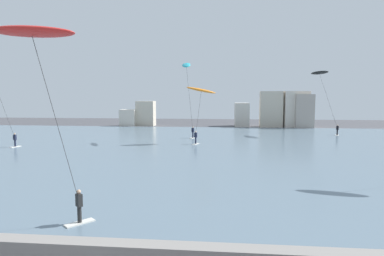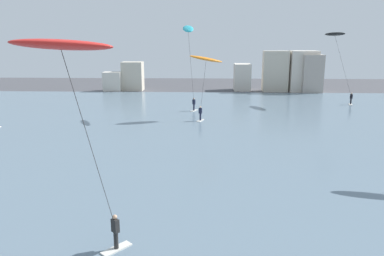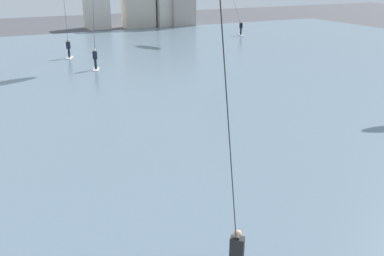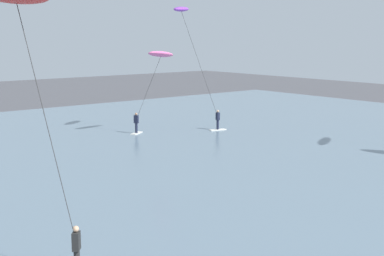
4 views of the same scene
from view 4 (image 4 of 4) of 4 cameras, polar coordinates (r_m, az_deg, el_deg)
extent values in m
cube|color=silver|center=(45.07, 2.66, -0.18)|extent=(0.74, 1.46, 0.06)
cylinder|color=#191E33|center=(45.01, 2.66, 0.35)|extent=(0.20, 0.20, 0.78)
cube|color=#191E33|center=(44.90, 2.67, 1.22)|extent=(0.38, 0.29, 0.60)
sphere|color=tan|center=(44.84, 2.67, 1.74)|extent=(0.20, 0.20, 0.20)
cylinder|color=#333333|center=(43.55, 0.85, 6.41)|extent=(0.46, 3.41, 8.33)
ellipsoid|color=purple|center=(42.62, -1.11, 12.13)|extent=(1.94, 2.52, 0.49)
cube|color=silver|center=(43.67, -5.74, -0.53)|extent=(1.13, 1.42, 0.06)
cylinder|color=#191E33|center=(43.59, -5.75, 0.01)|extent=(0.20, 0.20, 0.78)
cube|color=#191E33|center=(43.49, -5.76, 0.91)|extent=(0.40, 0.37, 0.60)
sphere|color=#9E7051|center=(43.43, -5.77, 1.44)|extent=(0.20, 0.20, 0.20)
cylinder|color=#333333|center=(42.78, -4.51, 4.07)|extent=(1.80, 1.19, 4.98)
ellipsoid|color=pink|center=(42.22, -3.22, 7.60)|extent=(1.60, 2.89, 0.86)
cube|color=black|center=(18.42, -11.82, -11.33)|extent=(0.40, 0.39, 0.60)
sphere|color=tan|center=(18.28, -11.87, -10.12)|extent=(0.20, 0.20, 0.20)
cylinder|color=#333333|center=(17.85, -14.68, 0.25)|extent=(1.40, 1.04, 7.53)
camera|label=1|loc=(11.17, -77.36, -6.00)|focal=31.29mm
camera|label=2|loc=(13.48, -71.05, 9.06)|focal=35.22mm
camera|label=3|loc=(20.24, -38.43, 6.99)|focal=40.44mm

